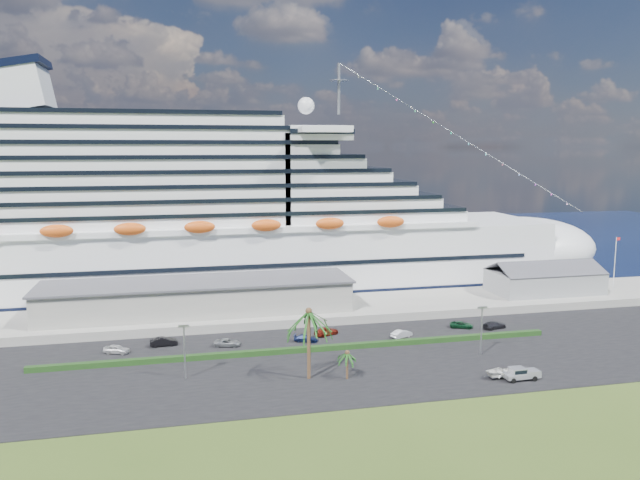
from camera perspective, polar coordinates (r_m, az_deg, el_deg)
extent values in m
plane|color=#39501A|center=(94.24, 5.61, -12.90)|extent=(420.00, 420.00, 0.00)
cube|color=black|center=(104.05, 3.66, -10.75)|extent=(140.00, 38.00, 0.12)
cube|color=gray|center=(130.65, 0.04, -6.33)|extent=(240.00, 20.00, 1.80)
cube|color=black|center=(217.70, -5.25, -0.61)|extent=(420.00, 160.00, 0.02)
cube|color=silver|center=(149.69, -9.52, -1.75)|extent=(160.00, 30.00, 16.00)
ellipsoid|color=silver|center=(173.53, 17.87, -0.65)|extent=(40.00, 30.00, 16.00)
cube|color=black|center=(151.03, -9.46, -4.29)|extent=(164.00, 30.60, 2.40)
cube|color=silver|center=(147.26, -14.42, 6.39)|extent=(128.00, 26.00, 24.80)
cube|color=silver|center=(150.39, -0.98, 9.66)|extent=(14.00, 38.00, 3.20)
cube|color=silver|center=(151.07, -25.61, 12.49)|extent=(11.58, 14.00, 11.58)
cylinder|color=gray|center=(152.62, 1.74, 13.63)|extent=(0.70, 0.70, 12.00)
ellipsoid|color=#D55014|center=(132.43, -10.95, 1.17)|extent=(90.00, 2.40, 2.60)
ellipsoid|color=#D55014|center=(163.82, -11.34, 2.54)|extent=(90.00, 2.40, 2.60)
cube|color=black|center=(149.55, -9.53, -1.45)|extent=(144.00, 30.40, 0.90)
cube|color=gray|center=(126.66, -11.10, -5.15)|extent=(60.00, 14.00, 6.00)
cube|color=#4C4C54|center=(125.97, -11.14, -3.78)|extent=(61.00, 15.00, 0.40)
cube|color=gray|center=(149.98, 19.83, -3.61)|extent=(24.00, 12.00, 4.80)
cube|color=#4C4C54|center=(146.83, 20.53, -2.46)|extent=(24.00, 6.31, 2.74)
cube|color=#4C4C54|center=(151.78, 19.29, -2.05)|extent=(24.00, 6.31, 2.74)
cylinder|color=silver|center=(159.69, 25.35, -1.89)|extent=(0.16, 0.16, 12.00)
cube|color=red|center=(159.16, 25.62, 0.10)|extent=(1.00, 0.04, 0.70)
cube|color=black|center=(106.64, -1.30, -9.96)|extent=(88.00, 1.10, 0.90)
cylinder|color=gray|center=(96.00, -12.28, -10.04)|extent=(0.24, 0.24, 8.00)
cube|color=gray|center=(94.79, -12.36, -7.69)|extent=(1.60, 0.35, 0.35)
cylinder|color=gray|center=(107.40, 14.54, -8.12)|extent=(0.24, 0.24, 8.00)
cube|color=gray|center=(106.32, 14.62, -6.00)|extent=(1.60, 0.35, 0.35)
cylinder|color=#47301E|center=(93.63, -1.03, -9.60)|extent=(0.54, 0.54, 10.50)
sphere|color=#47301E|center=(92.13, -1.04, -6.49)|extent=(0.98, 0.98, 0.98)
cylinder|color=#47301E|center=(94.50, 2.49, -11.45)|extent=(0.35, 0.35, 4.20)
sphere|color=#47301E|center=(93.80, 2.50, -10.24)|extent=(0.73, 0.73, 0.73)
imported|color=#BEBDC0|center=(111.14, -18.10, -9.46)|extent=(4.65, 3.15, 1.47)
imported|color=black|center=(112.84, -14.10, -9.00)|extent=(4.81, 2.05, 1.54)
imported|color=gray|center=(110.65, -8.47, -9.26)|extent=(4.91, 3.03, 1.27)
imported|color=#141F48|center=(111.91, -1.30, -8.97)|extent=(4.61, 3.22, 1.24)
imported|color=maroon|center=(115.45, 0.58, -8.33)|extent=(4.98, 3.53, 1.57)
imported|color=silver|center=(115.10, 7.47, -8.50)|extent=(4.49, 3.14, 1.40)
imported|color=#0E381E|center=(123.08, 12.79, -7.56)|extent=(4.82, 3.59, 1.22)
imported|color=black|center=(124.08, 15.66, -7.50)|extent=(5.13, 3.09, 1.39)
cylinder|color=black|center=(97.52, 17.26, -12.18)|extent=(0.80, 0.30, 0.80)
cylinder|color=black|center=(99.06, 16.70, -11.83)|extent=(0.80, 0.30, 0.80)
cylinder|color=black|center=(99.25, 19.04, -11.90)|extent=(0.80, 0.30, 0.80)
cylinder|color=black|center=(100.76, 18.46, -11.56)|extent=(0.80, 0.30, 0.80)
cube|color=silver|center=(99.09, 17.96, -11.67)|extent=(5.43, 2.11, 0.70)
cube|color=silver|center=(99.68, 18.70, -11.34)|extent=(2.44, 2.00, 0.55)
cube|color=silver|center=(98.51, 17.62, -11.34)|extent=(2.24, 1.94, 0.95)
cube|color=black|center=(98.48, 17.62, -11.28)|extent=(2.04, 1.99, 0.55)
cube|color=silver|center=(97.91, 16.78, -11.73)|extent=(0.94, 1.91, 0.35)
cube|color=gray|center=(99.05, 16.24, -11.75)|extent=(4.31, 1.99, 0.11)
cylinder|color=gray|center=(98.17, 15.25, -11.89)|extent=(1.99, 0.29, 0.07)
cylinder|color=black|center=(98.62, 16.65, -11.99)|extent=(0.60, 0.26, 0.58)
cylinder|color=black|center=(99.95, 16.19, -11.69)|extent=(0.60, 0.26, 0.58)
imported|color=silver|center=(98.87, 16.25, -11.46)|extent=(4.93, 3.77, 0.95)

